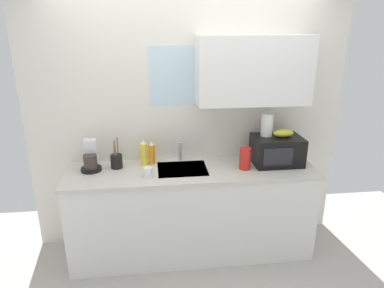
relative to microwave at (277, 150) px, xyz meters
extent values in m
cube|color=silver|center=(-0.83, 0.30, 0.21)|extent=(3.10, 0.10, 2.50)
cube|color=white|center=(-0.25, 0.09, 0.75)|extent=(1.04, 0.32, 0.62)
cube|color=silver|center=(-0.92, 0.26, 0.69)|extent=(0.56, 0.02, 0.55)
cube|color=white|center=(-0.83, -0.05, -0.60)|extent=(2.30, 0.60, 0.86)
cube|color=beige|center=(-0.83, -0.05, -0.15)|extent=(2.33, 0.63, 0.03)
cube|color=#9EA0A5|center=(-0.92, -0.03, -0.21)|extent=(0.46, 0.38, 0.14)
cylinder|color=#B2B5BA|center=(-0.92, 0.19, -0.04)|extent=(0.03, 0.03, 0.19)
cube|color=black|center=(0.00, 0.00, 0.00)|extent=(0.46, 0.34, 0.27)
cube|color=black|center=(-0.05, -0.17, 0.00)|extent=(0.28, 0.01, 0.17)
ellipsoid|color=gold|center=(0.05, 0.00, 0.17)|extent=(0.20, 0.11, 0.07)
cylinder|color=white|center=(-0.10, 0.05, 0.24)|extent=(0.11, 0.11, 0.22)
cylinder|color=black|center=(-1.76, 0.03, -0.12)|extent=(0.19, 0.19, 0.03)
cylinder|color=#3F332D|center=(-1.76, 0.02, -0.04)|extent=(0.12, 0.12, 0.13)
cube|color=silver|center=(-1.76, 0.10, 0.01)|extent=(0.11, 0.09, 0.26)
cylinder|color=orange|center=(-1.20, 0.14, -0.04)|extent=(0.06, 0.06, 0.19)
cone|color=white|center=(-1.20, 0.14, 0.07)|extent=(0.05, 0.05, 0.04)
cylinder|color=yellow|center=(-1.28, 0.11, -0.03)|extent=(0.07, 0.07, 0.22)
cone|color=white|center=(-1.28, 0.11, 0.10)|extent=(0.05, 0.05, 0.04)
cylinder|color=red|center=(-0.34, -0.10, -0.03)|extent=(0.10, 0.10, 0.21)
cylinder|color=white|center=(-1.24, -0.19, -0.09)|extent=(0.08, 0.08, 0.09)
cylinder|color=black|center=(-1.53, 0.07, -0.07)|extent=(0.11, 0.11, 0.13)
cylinder|color=olive|center=(-1.55, 0.07, 0.01)|extent=(0.02, 0.01, 0.22)
cylinder|color=olive|center=(-1.51, 0.08, 0.03)|extent=(0.01, 0.02, 0.26)
cylinder|color=olive|center=(-1.53, 0.05, 0.03)|extent=(0.02, 0.02, 0.25)
camera|label=1|loc=(-1.19, -3.01, 1.15)|focal=32.37mm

